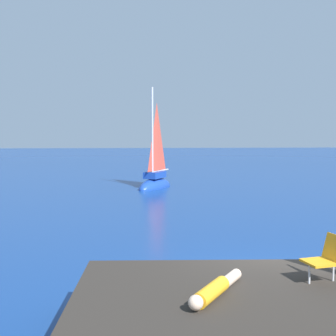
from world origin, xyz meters
TOP-DOWN VIEW (x-y plane):
  - ground_plane at (0.00, 0.00)m, footprint 160.00×160.00m
  - shore_ledge at (-0.62, -2.83)m, footprint 7.00×3.83m
  - boulder_seaward at (-2.95, -1.17)m, footprint 1.40×1.50m
  - boulder_inland at (-2.69, -0.61)m, footprint 0.94×1.04m
  - sailboat_near at (-2.02, 17.70)m, footprint 2.74×3.64m
  - person_sunbather at (-1.83, -2.99)m, footprint 1.07×1.55m
  - beach_chair at (0.17, -2.42)m, footprint 0.69×0.60m

SIDE VIEW (x-z plane):
  - ground_plane at x=0.00m, z-range 0.00..0.00m
  - boulder_seaward at x=-2.95m, z-range -0.41..0.41m
  - boulder_inland at x=-2.69m, z-range -0.31..0.31m
  - sailboat_near at x=-2.02m, z-range -2.97..3.69m
  - shore_ledge at x=-0.62m, z-range 0.00..0.94m
  - person_sunbather at x=-1.83m, z-range 0.93..1.18m
  - beach_chair at x=0.17m, z-range 0.98..1.78m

